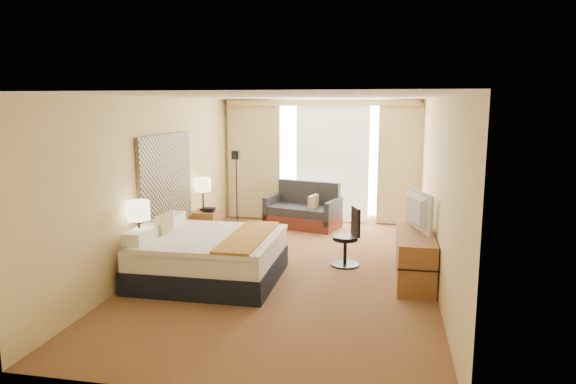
% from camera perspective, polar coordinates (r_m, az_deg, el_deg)
% --- Properties ---
extents(floor, '(4.20, 7.00, 0.02)m').
position_cam_1_polar(floor, '(7.91, 0.27, -8.64)').
color(floor, '#501619').
rests_on(floor, ground).
extents(ceiling, '(4.20, 7.00, 0.02)m').
position_cam_1_polar(ceiling, '(7.51, 0.28, 10.55)').
color(ceiling, white).
rests_on(ceiling, wall_back).
extents(wall_back, '(4.20, 0.02, 2.60)m').
position_cam_1_polar(wall_back, '(11.03, 3.69, 3.50)').
color(wall_back, beige).
rests_on(wall_back, ground).
extents(wall_front, '(4.20, 0.02, 2.60)m').
position_cam_1_polar(wall_front, '(4.29, -8.58, -6.52)').
color(wall_front, beige).
rests_on(wall_front, ground).
extents(wall_left, '(0.02, 7.00, 2.60)m').
position_cam_1_polar(wall_left, '(8.25, -14.20, 1.12)').
color(wall_left, beige).
rests_on(wall_left, ground).
extents(wall_right, '(0.02, 7.00, 2.60)m').
position_cam_1_polar(wall_right, '(7.50, 16.23, 0.19)').
color(wall_right, beige).
rests_on(wall_right, ground).
extents(headboard, '(0.06, 1.85, 1.50)m').
position_cam_1_polar(headboard, '(8.42, -13.37, 1.18)').
color(headboard, black).
rests_on(headboard, wall_left).
extents(nightstand_left, '(0.45, 0.52, 0.55)m').
position_cam_1_polar(nightstand_left, '(7.46, -15.71, -7.94)').
color(nightstand_left, brown).
rests_on(nightstand_left, floor).
extents(nightstand_right, '(0.45, 0.52, 0.55)m').
position_cam_1_polar(nightstand_right, '(9.67, -9.06, -3.65)').
color(nightstand_right, brown).
rests_on(nightstand_right, floor).
extents(media_dresser, '(0.50, 1.80, 0.70)m').
position_cam_1_polar(media_dresser, '(7.69, 13.88, -6.74)').
color(media_dresser, brown).
rests_on(media_dresser, floor).
extents(window, '(2.30, 0.02, 2.30)m').
position_cam_1_polar(window, '(10.97, 4.97, 3.55)').
color(window, silver).
rests_on(window, wall_back).
extents(curtains, '(4.12, 0.19, 2.56)m').
position_cam_1_polar(curtains, '(10.91, 3.60, 4.00)').
color(curtains, beige).
rests_on(curtains, floor).
extents(bed, '(1.94, 1.77, 0.94)m').
position_cam_1_polar(bed, '(7.48, -8.75, -7.08)').
color(bed, black).
rests_on(bed, floor).
extents(loveseat, '(1.62, 1.14, 0.91)m').
position_cam_1_polar(loveseat, '(10.57, 1.75, -2.25)').
color(loveseat, '#5E251B').
rests_on(loveseat, floor).
extents(floor_lamp, '(0.20, 0.20, 1.59)m').
position_cam_1_polar(floor_lamp, '(10.20, -5.76, 1.97)').
color(floor_lamp, black).
rests_on(floor_lamp, floor).
extents(desk_chair, '(0.46, 0.46, 0.92)m').
position_cam_1_polar(desk_chair, '(8.07, 6.72, -5.29)').
color(desk_chair, black).
rests_on(desk_chair, floor).
extents(lamp_left, '(0.31, 0.31, 0.65)m').
position_cam_1_polar(lamp_left, '(7.26, -16.28, -2.10)').
color(lamp_left, black).
rests_on(lamp_left, nightstand_left).
extents(lamp_right, '(0.29, 0.29, 0.61)m').
position_cam_1_polar(lamp_right, '(9.55, -9.46, 0.75)').
color(lamp_right, black).
rests_on(lamp_right, nightstand_right).
extents(tissue_box, '(0.15, 0.15, 0.11)m').
position_cam_1_polar(tissue_box, '(7.34, -15.23, -5.54)').
color(tissue_box, '#819DC8').
rests_on(tissue_box, nightstand_left).
extents(telephone, '(0.20, 0.16, 0.08)m').
position_cam_1_polar(telephone, '(9.50, -8.77, -1.95)').
color(telephone, black).
rests_on(telephone, nightstand_right).
extents(television, '(0.41, 0.98, 0.56)m').
position_cam_1_polar(television, '(7.64, 13.66, -1.95)').
color(television, black).
rests_on(television, media_dresser).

